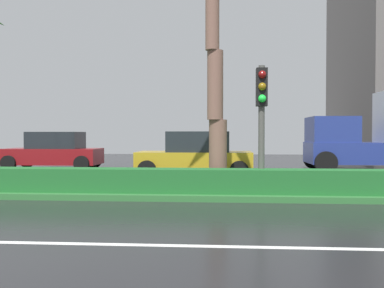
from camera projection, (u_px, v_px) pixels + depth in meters
The scene contains 6 objects.
ground_plane at pixel (80, 187), 13.56m from camera, with size 90.00×42.00×0.10m, color black.
median_strip at pixel (68, 187), 12.56m from camera, with size 85.50×4.00×0.15m, color #2D6B33.
median_hedge at pixel (49, 180), 11.16m from camera, with size 76.50×0.70×0.60m.
traffic_signal_median_right at pixel (262, 105), 10.94m from camera, with size 0.28×0.43×3.22m.
car_in_traffic_second at pixel (54, 151), 19.73m from camera, with size 4.30×2.02×1.72m.
car_in_traffic_third at pixel (196, 155), 16.23m from camera, with size 4.30×2.02×1.72m.
Camera 1 is at (4.52, -4.23, 1.64)m, focal length 40.35 mm.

